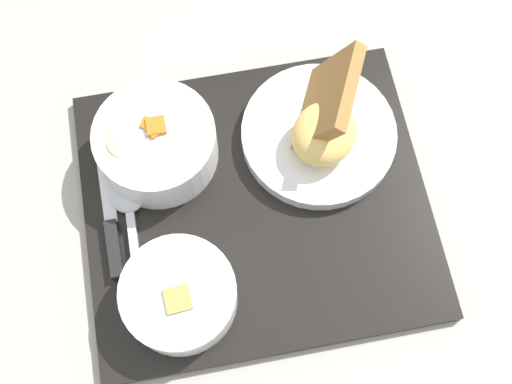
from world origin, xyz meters
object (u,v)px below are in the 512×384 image
object	(u,v)px
bowl_salad	(156,143)
plate_main	(321,129)
knife	(112,228)
spoon	(130,215)
bowl_soup	(179,295)

from	to	relation	value
bowl_salad	plate_main	distance (m)	0.18
plate_main	knife	xyz separation A→B (m)	(-0.24, -0.08, -0.02)
bowl_salad	knife	world-z (taller)	bowl_salad
plate_main	spoon	size ratio (longest dim) A/B	1.18
bowl_soup	knife	world-z (taller)	bowl_soup
bowl_soup	plate_main	bearing A→B (deg)	45.17
bowl_salad	bowl_soup	bearing A→B (deg)	-85.51
spoon	bowl_salad	bearing A→B (deg)	-31.12
bowl_soup	bowl_salad	bearing A→B (deg)	94.49
bowl_salad	spoon	bearing A→B (deg)	-116.66
spoon	knife	bearing A→B (deg)	115.62
bowl_salad	spoon	size ratio (longest dim) A/B	0.89
knife	bowl_soup	bearing A→B (deg)	-146.24
bowl_salad	knife	size ratio (longest dim) A/B	0.78
spoon	plate_main	bearing A→B (deg)	-75.92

